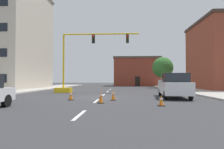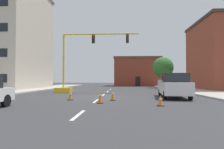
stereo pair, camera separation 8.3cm
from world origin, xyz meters
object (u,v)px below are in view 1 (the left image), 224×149
(traffic_cone_roadside_a, at_px, (161,101))
(tree_right_far, at_px, (163,68))
(traffic_signal_gantry, at_px, (74,73))
(traffic_cone_roadside_c, at_px, (71,96))
(pickup_truck_white, at_px, (174,86))
(traffic_cone_roadside_b, at_px, (101,97))
(traffic_cone_roadside_d, at_px, (113,95))

(traffic_cone_roadside_a, bearing_deg, tree_right_far, 78.32)
(traffic_signal_gantry, height_order, traffic_cone_roadside_a, traffic_signal_gantry)
(tree_right_far, relative_size, traffic_cone_roadside_a, 9.05)
(traffic_signal_gantry, distance_m, traffic_cone_roadside_c, 8.76)
(traffic_signal_gantry, bearing_deg, traffic_cone_roadside_c, -77.96)
(traffic_signal_gantry, bearing_deg, pickup_truck_white, -31.98)
(traffic_cone_roadside_b, xyz_separation_m, traffic_cone_roadside_c, (-2.39, 1.82, -0.05))
(traffic_signal_gantry, distance_m, tree_right_far, 19.20)
(traffic_signal_gantry, relative_size, tree_right_far, 1.71)
(traffic_signal_gantry, distance_m, traffic_cone_roadside_a, 13.84)
(traffic_cone_roadside_a, bearing_deg, traffic_cone_roadside_c, 153.49)
(traffic_cone_roadside_a, xyz_separation_m, traffic_cone_roadside_c, (-5.93, 2.96, 0.03))
(traffic_cone_roadside_a, xyz_separation_m, traffic_cone_roadside_d, (-2.83, 2.94, 0.07))
(traffic_cone_roadside_a, height_order, traffic_cone_roadside_b, traffic_cone_roadside_b)
(pickup_truck_white, bearing_deg, traffic_cone_roadside_b, -143.83)
(traffic_cone_roadside_b, bearing_deg, traffic_signal_gantry, 112.31)
(pickup_truck_white, bearing_deg, traffic_signal_gantry, 148.02)
(traffic_signal_gantry, xyz_separation_m, traffic_cone_roadside_b, (4.17, -10.17, -1.89))
(traffic_cone_roadside_b, height_order, traffic_cone_roadside_d, traffic_cone_roadside_b)
(traffic_cone_roadside_a, bearing_deg, traffic_cone_roadside_d, 133.94)
(tree_right_far, bearing_deg, traffic_cone_roadside_b, -109.91)
(tree_right_far, height_order, traffic_cone_roadside_b, tree_right_far)
(traffic_cone_roadside_b, bearing_deg, traffic_cone_roadside_d, 68.57)
(tree_right_far, bearing_deg, traffic_cone_roadside_c, -116.47)
(traffic_signal_gantry, distance_m, traffic_cone_roadside_d, 9.88)
(traffic_cone_roadside_b, bearing_deg, pickup_truck_white, 36.17)
(traffic_signal_gantry, height_order, tree_right_far, traffic_signal_gantry)
(pickup_truck_white, distance_m, traffic_cone_roadside_b, 6.94)
(traffic_cone_roadside_b, relative_size, traffic_cone_roadside_d, 1.04)
(traffic_cone_roadside_a, distance_m, traffic_cone_roadside_d, 4.09)
(pickup_truck_white, relative_size, traffic_cone_roadside_b, 7.04)
(traffic_signal_gantry, bearing_deg, traffic_cone_roadside_d, -59.78)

